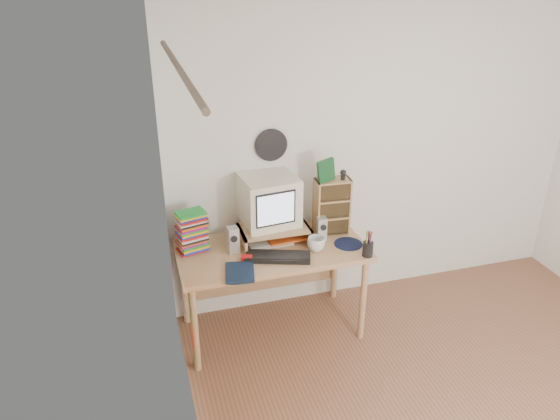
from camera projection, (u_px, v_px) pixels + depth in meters
back_wall at (381, 155)px, 4.42m from camera, size 3.50×0.00×3.50m
left_wall at (199, 320)px, 2.47m from camera, size 0.00×3.50×3.50m
curtain at (194, 281)px, 2.93m from camera, size 0.00×2.20×2.20m
wall_disc at (271, 145)px, 4.09m from camera, size 0.25×0.02×0.25m
desk at (269, 259)px, 4.17m from camera, size 1.40×0.70×0.75m
monitor_riser at (274, 230)px, 4.12m from camera, size 0.52×0.30×0.12m
crt_monitor at (270, 202)px, 4.06m from camera, size 0.43×0.43×0.37m
speaker_left at (233, 240)px, 3.96m from camera, size 0.08×0.08×0.20m
speaker_right at (322, 229)px, 4.14m from camera, size 0.07×0.07×0.19m
keyboard at (278, 257)px, 3.91m from camera, size 0.49×0.30×0.03m
dvd_stack at (192, 233)px, 3.96m from camera, size 0.23×0.19×0.29m
cd_rack at (332, 206)px, 4.19m from camera, size 0.28×0.16×0.45m
mug at (316, 244)px, 4.01m from camera, size 0.16×0.16×0.10m
diary at (225, 272)px, 3.72m from camera, size 0.27×0.22×0.05m
mousepad at (348, 244)px, 4.11m from camera, size 0.27×0.27×0.00m
pen_cup at (368, 246)px, 3.92m from camera, size 0.09×0.09×0.16m
papers at (274, 238)px, 4.16m from camera, size 0.35×0.27×0.04m
red_box at (247, 258)px, 3.89m from camera, size 0.09×0.07×0.04m
game_box at (326, 171)px, 4.02m from camera, size 0.14×0.06×0.17m
webcam at (343, 175)px, 4.07m from camera, size 0.05×0.05×0.08m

